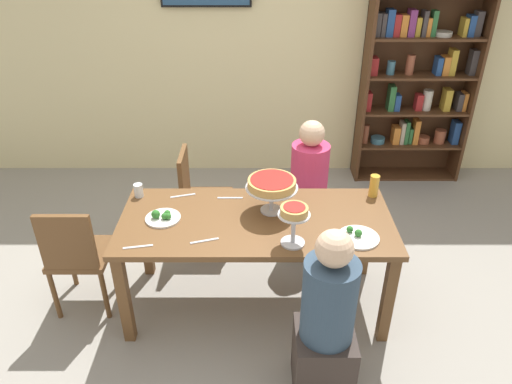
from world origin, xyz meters
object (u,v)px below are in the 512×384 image
at_px(diner_near_right, 326,328).
at_px(beer_glass_amber_short, 274,184).
at_px(diner_far_right, 308,196).
at_px(chair_far_left, 199,195).
at_px(cutlery_knife_far, 230,198).
at_px(cutlery_knife_near, 205,241).
at_px(chair_head_west, 77,254).
at_px(salad_plate_far_diner, 358,236).
at_px(cutlery_fork_far, 138,247).
at_px(dining_table, 256,230).
at_px(personal_pizza_stand, 294,217).
at_px(deep_dish_pizza_stand, 272,185).
at_px(cutlery_fork_near, 183,196).
at_px(bookshelf, 419,72).
at_px(beer_glass_amber_tall, 374,186).
at_px(water_glass_clear_near, 139,190).
at_px(salad_plate_near_diner, 163,217).

height_order(diner_near_right, beer_glass_amber_short, diner_near_right).
bearing_deg(diner_far_right, chair_far_left, -91.92).
xyz_separation_m(diner_far_right, diner_near_right, (-0.03, -1.44, 0.00)).
distance_m(beer_glass_amber_short, cutlery_knife_far, 0.33).
bearing_deg(cutlery_knife_near, chair_far_left, 82.14).
distance_m(chair_head_west, chair_far_left, 1.09).
distance_m(salad_plate_far_diner, cutlery_fork_far, 1.36).
xyz_separation_m(dining_table, diner_near_right, (0.39, -0.73, -0.16)).
xyz_separation_m(salad_plate_far_diner, cutlery_knife_near, (-0.96, -0.03, -0.01)).
distance_m(diner_far_right, beer_glass_amber_short, 0.57).
bearing_deg(chair_far_left, dining_table, 32.66).
bearing_deg(chair_head_west, cutlery_knife_near, -12.48).
relative_size(personal_pizza_stand, salad_plate_far_diner, 1.03).
height_order(chair_head_west, deep_dish_pizza_stand, deep_dish_pizza_stand).
height_order(chair_head_west, cutlery_fork_near, chair_head_west).
bearing_deg(bookshelf, cutlery_knife_near, -130.59).
distance_m(diner_near_right, beer_glass_amber_tall, 1.17).
bearing_deg(water_glass_clear_near, diner_near_right, -39.70).
xyz_separation_m(salad_plate_far_diner, water_glass_clear_near, (-1.48, 0.51, 0.04)).
xyz_separation_m(diner_far_right, personal_pizza_stand, (-0.20, -0.98, 0.45)).
height_order(personal_pizza_stand, cutlery_knife_near, personal_pizza_stand).
xyz_separation_m(diner_far_right, deep_dish_pizza_stand, (-0.32, -0.61, 0.45)).
xyz_separation_m(chair_far_left, cutlery_knife_far, (0.29, -0.47, 0.26)).
bearing_deg(deep_dish_pizza_stand, chair_far_left, 132.23).
xyz_separation_m(salad_plate_far_diner, cutlery_fork_near, (-1.16, 0.51, -0.01)).
height_order(dining_table, beer_glass_amber_short, beer_glass_amber_short).
height_order(diner_near_right, salad_plate_far_diner, diner_near_right).
bearing_deg(beer_glass_amber_short, beer_glass_amber_tall, -2.69).
relative_size(chair_head_west, salad_plate_near_diner, 3.72).
relative_size(bookshelf, beer_glass_amber_tall, 13.59).
distance_m(beer_glass_amber_short, cutlery_fork_far, 1.07).
distance_m(diner_near_right, deep_dish_pizza_stand, 0.99).
xyz_separation_m(cutlery_knife_near, cutlery_fork_far, (-0.40, -0.06, 0.00)).
bearing_deg(beer_glass_amber_tall, bookshelf, 65.64).
bearing_deg(salad_plate_near_diner, beer_glass_amber_tall, 11.78).
bearing_deg(diner_near_right, deep_dish_pizza_stand, 19.20).
distance_m(chair_head_west, cutlery_fork_near, 0.82).
relative_size(beer_glass_amber_short, water_glass_clear_near, 1.51).
xyz_separation_m(deep_dish_pizza_stand, beer_glass_amber_tall, (0.74, 0.20, -0.12)).
distance_m(diner_near_right, beer_glass_amber_short, 1.14).
relative_size(diner_far_right, water_glass_clear_near, 11.82).
bearing_deg(cutlery_knife_near, water_glass_clear_near, 117.14).
height_order(salad_plate_far_diner, cutlery_fork_far, salad_plate_far_diner).
relative_size(salad_plate_far_diner, cutlery_knife_near, 1.44).
relative_size(chair_far_left, cutlery_fork_far, 4.83).
relative_size(bookshelf, salad_plate_far_diner, 8.53).
height_order(dining_table, salad_plate_near_diner, salad_plate_near_diner).
distance_m(personal_pizza_stand, water_glass_clear_near, 1.21).
bearing_deg(cutlery_knife_far, dining_table, 124.83).
bearing_deg(dining_table, cutlery_fork_near, 150.46).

